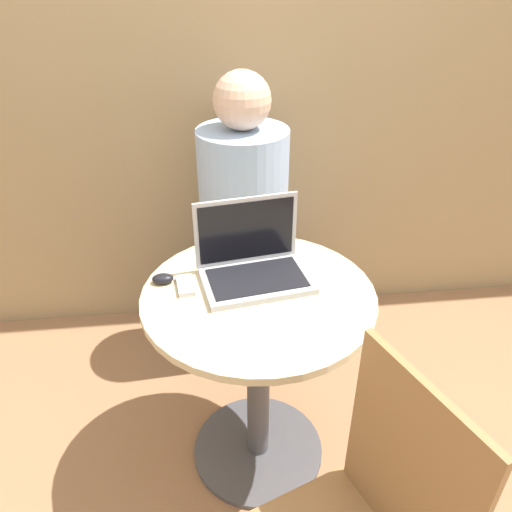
{
  "coord_description": "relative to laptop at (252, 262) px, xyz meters",
  "views": [
    {
      "loc": [
        -0.15,
        -1.22,
        1.64
      ],
      "look_at": [
        -0.0,
        0.05,
        0.84
      ],
      "focal_mm": 35.0,
      "sensor_mm": 36.0,
      "label": 1
    }
  ],
  "objects": [
    {
      "name": "back_wall",
      "position": [
        0.01,
        0.85,
        0.5
      ],
      "size": [
        7.0,
        0.05,
        2.6
      ],
      "color": "tan",
      "rests_on": "ground_plane"
    },
    {
      "name": "person_seated",
      "position": [
        0.03,
        0.6,
        -0.27
      ],
      "size": [
        0.42,
        0.58,
        1.26
      ],
      "color": "#3D4766",
      "rests_on": "ground_plane"
    },
    {
      "name": "laptop",
      "position": [
        0.0,
        0.0,
        0.0
      ],
      "size": [
        0.36,
        0.27,
        0.25
      ],
      "color": "#B7B7BC",
      "rests_on": "round_table"
    },
    {
      "name": "ground_plane",
      "position": [
        0.01,
        -0.09,
        -0.8
      ],
      "size": [
        12.0,
        12.0,
        0.0
      ],
      "primitive_type": "plane",
      "color": "#9E704C"
    },
    {
      "name": "computer_mouse",
      "position": [
        -0.28,
        0.0,
        -0.04
      ],
      "size": [
        0.07,
        0.04,
        0.03
      ],
      "color": "black",
      "rests_on": "round_table"
    },
    {
      "name": "round_table",
      "position": [
        0.01,
        -0.09,
        -0.29
      ],
      "size": [
        0.71,
        0.71,
        0.74
      ],
      "color": "#4C4C51",
      "rests_on": "ground_plane"
    },
    {
      "name": "cell_phone",
      "position": [
        -0.21,
        -0.03,
        -0.05
      ],
      "size": [
        0.06,
        0.11,
        0.02
      ],
      "color": "silver",
      "rests_on": "round_table"
    }
  ]
}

